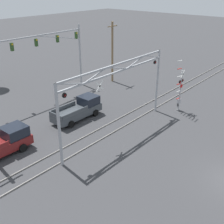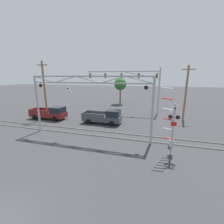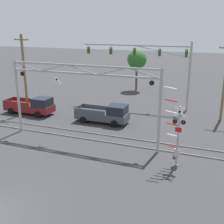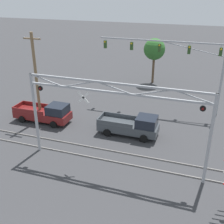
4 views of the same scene
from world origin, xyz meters
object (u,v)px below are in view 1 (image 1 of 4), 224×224
(crossing_gantry, at_px, (117,85))
(pickup_truck_lead, at_px, (79,109))
(crossing_signal_mast, at_px, (180,91))
(utility_pole_right, at_px, (112,52))
(traffic_signal_span, at_px, (57,47))
(pickup_truck_following, at_px, (0,145))

(crossing_gantry, relative_size, pickup_truck_lead, 2.44)
(crossing_signal_mast, bearing_deg, utility_pole_right, 76.14)
(traffic_signal_span, relative_size, utility_pole_right, 1.63)
(pickup_truck_lead, bearing_deg, pickup_truck_following, -179.04)
(crossing_gantry, distance_m, crossing_signal_mast, 8.81)
(traffic_signal_span, xyz_separation_m, utility_pole_right, (7.52, -2.36, -1.52))
(pickup_truck_lead, relative_size, pickup_truck_following, 0.95)
(utility_pole_right, bearing_deg, crossing_gantry, -138.01)
(traffic_signal_span, bearing_deg, pickup_truck_following, -148.89)
(traffic_signal_span, bearing_deg, crossing_signal_mast, -72.26)
(pickup_truck_following, bearing_deg, crossing_signal_mast, -21.50)
(traffic_signal_span, distance_m, utility_pole_right, 8.02)
(crossing_signal_mast, relative_size, pickup_truck_lead, 1.05)
(pickup_truck_following, bearing_deg, crossing_gantry, -28.84)
(crossing_signal_mast, xyz_separation_m, utility_pole_right, (2.94, 11.93, 1.99))
(crossing_gantry, distance_m, pickup_truck_following, 10.79)
(crossing_signal_mast, height_order, pickup_truck_following, crossing_signal_mast)
(traffic_signal_span, distance_m, pickup_truck_lead, 9.54)
(pickup_truck_following, bearing_deg, pickup_truck_lead, 0.96)
(crossing_gantry, height_order, crossing_signal_mast, crossing_gantry)
(utility_pole_right, bearing_deg, traffic_signal_span, 162.55)
(pickup_truck_lead, height_order, utility_pole_right, utility_pole_right)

